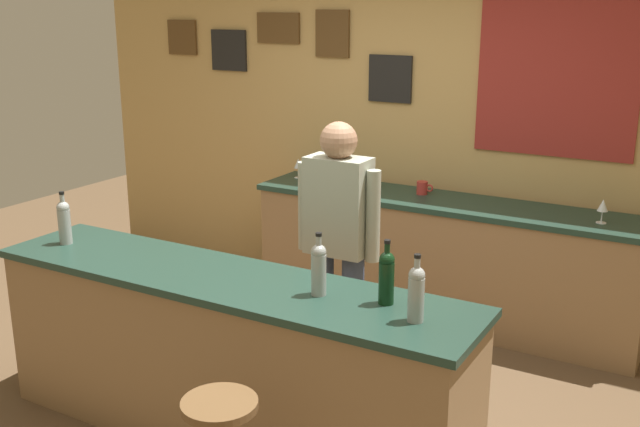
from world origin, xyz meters
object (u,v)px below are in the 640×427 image
(wine_bottle_d, at_px, (416,292))
(wine_glass_a, at_px, (298,164))
(bartender, at_px, (338,240))
(wine_bottle_a, at_px, (64,221))
(wine_glass_c, at_px, (603,206))
(coffee_mug, at_px, (423,188))
(wine_bottle_c, at_px, (387,276))
(wine_glass_b, at_px, (373,174))
(wine_bottle_b, at_px, (319,267))

(wine_bottle_d, xyz_separation_m, wine_glass_a, (-1.91, 2.15, -0.05))
(bartender, xyz_separation_m, wine_bottle_a, (-1.34, -0.79, 0.12))
(wine_bottle_d, bearing_deg, wine_glass_c, 78.54)
(wine_glass_c, height_order, coffee_mug, wine_glass_c)
(wine_bottle_d, height_order, wine_glass_a, wine_bottle_d)
(bartender, relative_size, wine_bottle_c, 5.29)
(bartender, relative_size, coffee_mug, 12.96)
(wine_glass_c, bearing_deg, wine_glass_a, 177.06)
(wine_glass_b, bearing_deg, wine_bottle_d, -59.77)
(wine_bottle_c, bearing_deg, wine_bottle_d, -30.83)
(wine_bottle_c, bearing_deg, wine_glass_c, 72.45)
(wine_bottle_a, distance_m, wine_bottle_d, 2.16)
(wine_bottle_b, xyz_separation_m, wine_bottle_c, (0.32, 0.06, 0.00))
(wine_bottle_b, distance_m, wine_glass_c, 2.18)
(wine_bottle_c, bearing_deg, wine_bottle_b, -169.42)
(wine_bottle_d, bearing_deg, wine_bottle_a, 179.82)
(wine_glass_a, distance_m, coffee_mug, 1.06)
(wine_glass_a, bearing_deg, wine_bottle_c, -49.81)
(wine_bottle_a, height_order, wine_bottle_b, same)
(wine_bottle_b, height_order, wine_bottle_c, same)
(wine_bottle_b, height_order, wine_glass_c, wine_bottle_b)
(wine_bottle_a, xyz_separation_m, coffee_mug, (1.30, 2.15, -0.11))
(wine_glass_b, height_order, coffee_mug, wine_glass_b)
(bartender, distance_m, wine_glass_b, 1.42)
(wine_bottle_a, bearing_deg, wine_bottle_c, 3.19)
(wine_glass_b, distance_m, wine_glass_c, 1.66)
(bartender, relative_size, wine_glass_b, 10.45)
(wine_bottle_c, xyz_separation_m, wine_glass_b, (-1.05, 2.03, -0.05))
(wine_bottle_a, height_order, coffee_mug, wine_bottle_a)
(wine_bottle_a, xyz_separation_m, wine_glass_b, (0.91, 2.13, -0.05))
(wine_bottle_d, bearing_deg, wine_bottle_c, 149.17)
(wine_bottle_d, bearing_deg, bartender, 135.76)
(wine_bottle_c, relative_size, wine_glass_a, 1.97)
(wine_bottle_d, bearing_deg, coffee_mug, 111.65)
(wine_glass_a, bearing_deg, bartender, -51.00)
(coffee_mug, bearing_deg, wine_glass_b, -177.79)
(wine_bottle_b, distance_m, coffee_mug, 2.13)
(wine_bottle_a, bearing_deg, wine_glass_a, 83.56)
(wine_glass_c, xyz_separation_m, coffee_mug, (-1.27, 0.12, -0.06))
(wine_bottle_c, relative_size, coffee_mug, 2.45)
(wine_glass_b, bearing_deg, wine_glass_c, -3.75)
(wine_bottle_b, relative_size, wine_glass_c, 1.97)
(wine_glass_c, bearing_deg, wine_bottle_c, -107.55)
(wine_glass_c, distance_m, coffee_mug, 1.28)
(bartender, bearing_deg, wine_bottle_a, -149.69)
(bartender, bearing_deg, wine_bottle_d, -44.24)
(wine_bottle_b, relative_size, wine_glass_a, 1.97)
(wine_bottle_b, bearing_deg, wine_bottle_d, -6.19)
(bartender, relative_size, wine_glass_a, 10.45)
(wine_bottle_b, bearing_deg, wine_glass_c, 64.87)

